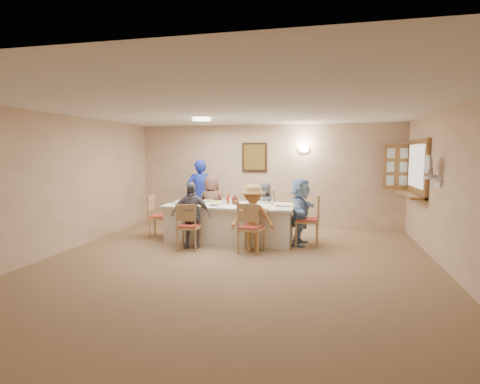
% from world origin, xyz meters
% --- Properties ---
extents(ground, '(7.00, 7.00, 0.00)m').
position_xyz_m(ground, '(0.00, 0.00, 0.00)').
color(ground, '#7C6449').
extents(room_walls, '(7.00, 7.00, 7.00)m').
position_xyz_m(room_walls, '(0.00, 0.00, 1.51)').
color(room_walls, tan).
rests_on(room_walls, ground).
extents(wall_picture, '(0.62, 0.05, 0.72)m').
position_xyz_m(wall_picture, '(-0.30, 3.46, 1.70)').
color(wall_picture, '#412616').
rests_on(wall_picture, room_walls).
extents(wall_sconce, '(0.26, 0.09, 0.18)m').
position_xyz_m(wall_sconce, '(0.90, 3.44, 1.90)').
color(wall_sconce, white).
rests_on(wall_sconce, room_walls).
extents(ceiling_light, '(0.36, 0.36, 0.05)m').
position_xyz_m(ceiling_light, '(-1.00, 1.50, 2.47)').
color(ceiling_light, white).
rests_on(ceiling_light, room_walls).
extents(serving_hatch, '(0.06, 1.50, 1.15)m').
position_xyz_m(serving_hatch, '(3.21, 2.40, 1.50)').
color(serving_hatch, brown).
rests_on(serving_hatch, room_walls).
extents(hatch_sill, '(0.30, 1.50, 0.05)m').
position_xyz_m(hatch_sill, '(3.09, 2.40, 0.97)').
color(hatch_sill, brown).
rests_on(hatch_sill, room_walls).
extents(shutter_door, '(0.55, 0.04, 1.00)m').
position_xyz_m(shutter_door, '(2.95, 3.16, 1.50)').
color(shutter_door, brown).
rests_on(shutter_door, room_walls).
extents(fan_shelf, '(0.22, 0.36, 0.03)m').
position_xyz_m(fan_shelf, '(3.13, 1.05, 1.40)').
color(fan_shelf, white).
rests_on(fan_shelf, room_walls).
extents(desk_fan, '(0.30, 0.30, 0.28)m').
position_xyz_m(desk_fan, '(3.10, 1.05, 1.55)').
color(desk_fan, '#A5A5A8').
rests_on(desk_fan, fan_shelf).
extents(dining_table, '(2.61, 1.10, 0.76)m').
position_xyz_m(dining_table, '(-0.47, 1.68, 0.38)').
color(dining_table, white).
rests_on(dining_table, ground).
extents(chair_back_left, '(0.48, 0.48, 0.90)m').
position_xyz_m(chair_back_left, '(-1.07, 2.48, 0.45)').
color(chair_back_left, tan).
rests_on(chair_back_left, ground).
extents(chair_back_right, '(0.52, 0.52, 0.97)m').
position_xyz_m(chair_back_right, '(0.13, 2.48, 0.49)').
color(chair_back_right, tan).
rests_on(chair_back_right, ground).
extents(chair_front_left, '(0.45, 0.45, 0.88)m').
position_xyz_m(chair_front_left, '(-1.07, 0.88, 0.44)').
color(chair_front_left, tan).
rests_on(chair_front_left, ground).
extents(chair_front_right, '(0.51, 0.51, 0.93)m').
position_xyz_m(chair_front_right, '(0.13, 0.88, 0.47)').
color(chair_front_right, tan).
rests_on(chair_front_right, ground).
extents(chair_left_end, '(0.49, 0.49, 0.91)m').
position_xyz_m(chair_left_end, '(-2.02, 1.68, 0.46)').
color(chair_left_end, tan).
rests_on(chair_left_end, ground).
extents(chair_right_end, '(0.51, 0.51, 1.01)m').
position_xyz_m(chair_right_end, '(1.08, 1.68, 0.51)').
color(chair_right_end, tan).
rests_on(chair_right_end, ground).
extents(diner_back_left, '(0.68, 0.47, 1.32)m').
position_xyz_m(diner_back_left, '(-1.07, 2.36, 0.66)').
color(diner_back_left, brown).
rests_on(diner_back_left, ground).
extents(diner_back_right, '(0.67, 0.58, 1.17)m').
position_xyz_m(diner_back_right, '(0.13, 2.36, 0.59)').
color(diner_back_right, gray).
rests_on(diner_back_right, ground).
extents(diner_front_left, '(0.85, 0.57, 1.26)m').
position_xyz_m(diner_front_left, '(-1.07, 1.00, 0.63)').
color(diner_front_left, slate).
rests_on(diner_front_left, ground).
extents(diner_front_right, '(0.97, 0.76, 1.24)m').
position_xyz_m(diner_front_right, '(0.13, 1.00, 0.62)').
color(diner_front_right, tan).
rests_on(diner_front_right, ground).
extents(diner_right_end, '(1.31, 0.66, 1.32)m').
position_xyz_m(diner_right_end, '(0.95, 1.68, 0.66)').
color(diner_right_end, '#88B1E0').
rests_on(diner_right_end, ground).
extents(caregiver, '(0.90, 0.84, 1.64)m').
position_xyz_m(caregiver, '(-1.52, 2.83, 0.82)').
color(caregiver, '#182AA0').
rests_on(caregiver, ground).
extents(placemat_fl, '(0.36, 0.27, 0.01)m').
position_xyz_m(placemat_fl, '(-1.07, 1.26, 0.76)').
color(placemat_fl, '#472B19').
rests_on(placemat_fl, dining_table).
extents(plate_fl, '(0.25, 0.25, 0.02)m').
position_xyz_m(plate_fl, '(-1.07, 1.26, 0.77)').
color(plate_fl, white).
rests_on(plate_fl, dining_table).
extents(napkin_fl, '(0.14, 0.14, 0.01)m').
position_xyz_m(napkin_fl, '(-0.89, 1.21, 0.77)').
color(napkin_fl, '#F7FF35').
rests_on(napkin_fl, dining_table).
extents(placemat_fr, '(0.33, 0.25, 0.01)m').
position_xyz_m(placemat_fr, '(0.13, 1.26, 0.76)').
color(placemat_fr, '#472B19').
rests_on(placemat_fr, dining_table).
extents(plate_fr, '(0.23, 0.23, 0.01)m').
position_xyz_m(plate_fr, '(0.13, 1.26, 0.77)').
color(plate_fr, white).
rests_on(plate_fr, dining_table).
extents(napkin_fr, '(0.14, 0.14, 0.01)m').
position_xyz_m(napkin_fr, '(0.31, 1.21, 0.77)').
color(napkin_fr, '#F7FF35').
rests_on(napkin_fr, dining_table).
extents(placemat_bl, '(0.37, 0.28, 0.01)m').
position_xyz_m(placemat_bl, '(-1.07, 2.10, 0.76)').
color(placemat_bl, '#472B19').
rests_on(placemat_bl, dining_table).
extents(plate_bl, '(0.25, 0.25, 0.02)m').
position_xyz_m(plate_bl, '(-1.07, 2.10, 0.77)').
color(plate_bl, white).
rests_on(plate_bl, dining_table).
extents(napkin_bl, '(0.15, 0.15, 0.01)m').
position_xyz_m(napkin_bl, '(-0.89, 2.05, 0.77)').
color(napkin_bl, '#F7FF35').
rests_on(napkin_bl, dining_table).
extents(placemat_br, '(0.36, 0.27, 0.01)m').
position_xyz_m(placemat_br, '(0.13, 2.10, 0.76)').
color(placemat_br, '#472B19').
rests_on(placemat_br, dining_table).
extents(plate_br, '(0.25, 0.25, 0.02)m').
position_xyz_m(plate_br, '(0.13, 2.10, 0.77)').
color(plate_br, white).
rests_on(plate_br, dining_table).
extents(napkin_br, '(0.13, 0.13, 0.01)m').
position_xyz_m(napkin_br, '(0.31, 2.05, 0.77)').
color(napkin_br, '#F7FF35').
rests_on(napkin_br, dining_table).
extents(placemat_le, '(0.33, 0.25, 0.01)m').
position_xyz_m(placemat_le, '(-1.57, 1.68, 0.76)').
color(placemat_le, '#472B19').
rests_on(placemat_le, dining_table).
extents(plate_le, '(0.26, 0.26, 0.02)m').
position_xyz_m(plate_le, '(-1.57, 1.68, 0.77)').
color(plate_le, white).
rests_on(plate_le, dining_table).
extents(napkin_le, '(0.15, 0.15, 0.01)m').
position_xyz_m(napkin_le, '(-1.39, 1.63, 0.77)').
color(napkin_le, '#F7FF35').
rests_on(napkin_le, dining_table).
extents(placemat_re, '(0.35, 0.26, 0.01)m').
position_xyz_m(placemat_re, '(0.65, 1.68, 0.76)').
color(placemat_re, '#472B19').
rests_on(placemat_re, dining_table).
extents(plate_re, '(0.23, 0.23, 0.01)m').
position_xyz_m(plate_re, '(0.65, 1.68, 0.77)').
color(plate_re, white).
rests_on(plate_re, dining_table).
extents(napkin_re, '(0.14, 0.14, 0.01)m').
position_xyz_m(napkin_re, '(0.83, 1.63, 0.77)').
color(napkin_re, '#F7FF35').
rests_on(napkin_re, dining_table).
extents(teacup_a, '(0.16, 0.16, 0.09)m').
position_xyz_m(teacup_a, '(-1.28, 1.38, 0.81)').
color(teacup_a, white).
rests_on(teacup_a, dining_table).
extents(teacup_b, '(0.13, 0.13, 0.09)m').
position_xyz_m(teacup_b, '(-0.05, 2.20, 0.81)').
color(teacup_b, white).
rests_on(teacup_b, dining_table).
extents(bowl_a, '(0.36, 0.36, 0.06)m').
position_xyz_m(bowl_a, '(-0.74, 1.47, 0.79)').
color(bowl_a, white).
rests_on(bowl_a, dining_table).
extents(bowl_b, '(0.24, 0.24, 0.06)m').
position_xyz_m(bowl_b, '(-0.08, 1.89, 0.79)').
color(bowl_b, white).
rests_on(bowl_b, dining_table).
extents(condiment_ketchup, '(0.14, 0.14, 0.22)m').
position_xyz_m(condiment_ketchup, '(-0.52, 1.74, 0.87)').
color(condiment_ketchup, '#AB170E').
rests_on(condiment_ketchup, dining_table).
extents(condiment_brown, '(0.14, 0.14, 0.20)m').
position_xyz_m(condiment_brown, '(-0.38, 1.73, 0.86)').
color(condiment_brown, '#5C2B18').
rests_on(condiment_brown, dining_table).
extents(condiment_malt, '(0.13, 0.13, 0.14)m').
position_xyz_m(condiment_malt, '(-0.33, 1.66, 0.83)').
color(condiment_malt, '#5C2B18').
rests_on(condiment_malt, dining_table).
extents(drinking_glass, '(0.07, 0.07, 0.10)m').
position_xyz_m(drinking_glass, '(-0.62, 1.73, 0.82)').
color(drinking_glass, silver).
rests_on(drinking_glass, dining_table).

